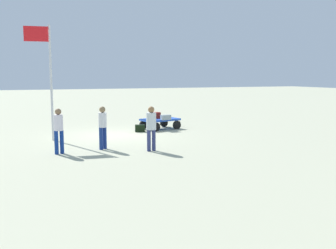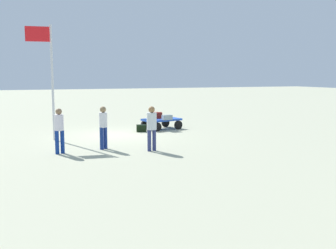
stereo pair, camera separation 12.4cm
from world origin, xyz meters
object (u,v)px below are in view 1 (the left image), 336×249
suitcase_olive (140,128)px  flagpole (47,70)px  suitcase_grey (155,115)px  worker_lead (103,125)px  suitcase_navy (166,117)px  worker_supervisor (59,128)px  worker_trailing (151,125)px  luggage_cart (160,121)px

suitcase_olive → flagpole: (4.37, 1.01, 2.80)m
suitcase_grey → worker_lead: 5.91m
suitcase_navy → worker_supervisor: 6.97m
worker_lead → flagpole: (1.67, -2.80, 2.04)m
suitcase_navy → worker_lead: worker_lead is taller
worker_supervisor → flagpole: flagpole is taller
suitcase_grey → suitcase_olive: suitcase_grey is taller
suitcase_grey → flagpole: bearing=17.8°
worker_lead → worker_supervisor: 1.66m
suitcase_navy → worker_trailing: (2.47, 4.76, 0.30)m
luggage_cart → suitcase_olive: (1.25, 0.55, -0.24)m
suitcase_grey → flagpole: (5.44, 1.75, 2.27)m
suitcase_grey → worker_trailing: size_ratio=0.36×
worker_lead → flagpole: 3.85m
luggage_cart → worker_trailing: worker_trailing is taller
worker_lead → worker_supervisor: worker_lead is taller
luggage_cart → suitcase_grey: suitcase_grey is taller
suitcase_navy → worker_lead: (4.04, 3.75, 0.26)m
suitcase_navy → worker_supervisor: worker_supervisor is taller
luggage_cart → worker_supervisor: bearing=39.7°
suitcase_navy → flagpole: flagpole is taller
worker_lead → flagpole: size_ratio=0.33×
suitcase_navy → luggage_cart: bearing=-81.6°
worker_lead → worker_trailing: (-1.57, 1.01, 0.05)m
luggage_cart → suitcase_grey: 0.39m
worker_trailing → worker_supervisor: (3.20, -0.73, -0.04)m
worker_supervisor → suitcase_olive: bearing=-136.6°
suitcase_navy → worker_supervisor: (5.67, 4.03, 0.26)m
suitcase_grey → suitcase_navy: suitcase_grey is taller
suitcase_olive → flagpole: size_ratio=0.11×
suitcase_navy → worker_trailing: 5.37m
luggage_cart → worker_supervisor: 7.28m
suitcase_grey → worker_lead: size_ratio=0.37×
luggage_cart → flagpole: bearing=15.5°
suitcase_navy → suitcase_olive: (1.34, -0.06, -0.49)m
luggage_cart → worker_trailing: size_ratio=1.26×
suitcase_grey → worker_trailing: (2.20, 5.56, 0.27)m
worker_lead → flagpole: flagpole is taller
worker_lead → luggage_cart: bearing=-132.2°
suitcase_navy → worker_lead: 5.52m
suitcase_grey → flagpole: flagpole is taller
suitcase_olive → luggage_cart: bearing=-156.2°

